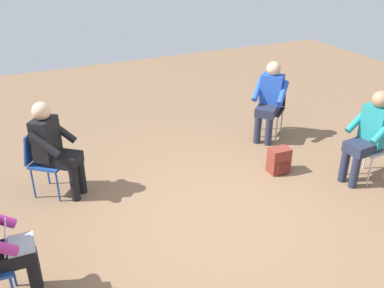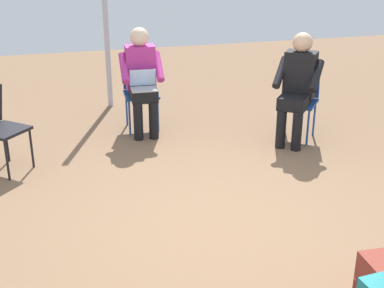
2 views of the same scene
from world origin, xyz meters
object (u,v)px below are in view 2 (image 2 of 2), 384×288
chair_east (140,88)px  person_with_laptop (142,76)px  person_in_black (298,83)px  chair_southeast (300,96)px  backpack_near_laptop_user (379,288)px

chair_east → person_with_laptop: bearing=90.0°
chair_east → person_in_black: person_in_black is taller
chair_southeast → person_with_laptop: person_with_laptop is taller
person_with_laptop → backpack_near_laptop_user: size_ratio=3.44×
person_with_laptop → chair_east: bearing=-90.0°
person_in_black → backpack_near_laptop_user: (-2.85, 0.73, -0.54)m
person_in_black → backpack_near_laptop_user: 2.99m
person_with_laptop → person_in_black: bearing=157.7°
chair_east → chair_southeast: same height
chair_east → person_with_laptop: 0.26m
person_with_laptop → backpack_near_laptop_user: person_with_laptop is taller
chair_east → backpack_near_laptop_user: 3.89m
backpack_near_laptop_user → person_in_black: bearing=-14.5°
chair_southeast → person_with_laptop: (0.62, 1.74, 0.20)m
chair_east → backpack_near_laptop_user: bearing=105.7°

